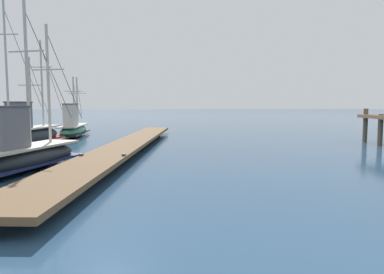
{
  "coord_description": "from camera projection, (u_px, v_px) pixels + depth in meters",
  "views": [
    {
      "loc": [
        -2.39,
        -0.87,
        2.33
      ],
      "look_at": [
        -1.91,
        9.06,
        1.4
      ],
      "focal_mm": 31.88,
      "sensor_mm": 36.0,
      "label": 1
    }
  ],
  "objects": [
    {
      "name": "floating_dock",
      "position": [
        129.0,
        144.0,
        17.3
      ],
      "size": [
        3.5,
        23.51,
        0.53
      ],
      "color": "brown",
      "rests_on": "ground"
    },
    {
      "name": "fishing_boat_0",
      "position": [
        24.0,
        153.0,
        12.15
      ],
      "size": [
        2.94,
        6.58,
        6.03
      ],
      "color": "black",
      "rests_on": "ground"
    },
    {
      "name": "fishing_boat_1",
      "position": [
        28.0,
        133.0,
        19.12
      ],
      "size": [
        2.11,
        7.6,
        7.51
      ],
      "color": "black",
      "rests_on": "ground"
    },
    {
      "name": "fishing_boat_2",
      "position": [
        73.0,
        127.0,
        25.49
      ],
      "size": [
        2.13,
        7.0,
        4.55
      ],
      "color": "#337556",
      "rests_on": "ground"
    }
  ]
}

